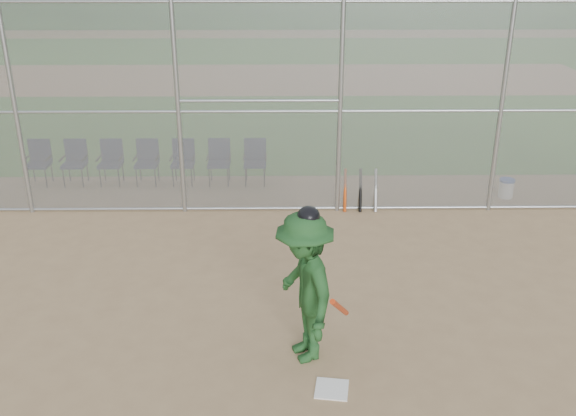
{
  "coord_description": "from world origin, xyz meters",
  "views": [
    {
      "loc": [
        -0.12,
        -6.66,
        4.94
      ],
      "look_at": [
        0.0,
        2.5,
        1.1
      ],
      "focal_mm": 40.0,
      "sensor_mm": 36.0,
      "label": 1
    }
  ],
  "objects_px": {
    "home_plate": "(332,389)",
    "water_cooler": "(506,188)",
    "batter_at_plate": "(304,287)",
    "chair_0": "(38,164)"
  },
  "relations": [
    {
      "from": "home_plate",
      "to": "water_cooler",
      "type": "xyz_separation_m",
      "value": [
        4.07,
        6.13,
        0.19
      ]
    },
    {
      "from": "water_cooler",
      "to": "batter_at_plate",
      "type": "bearing_deg",
      "value": -128.88
    },
    {
      "from": "home_plate",
      "to": "batter_at_plate",
      "type": "distance_m",
      "value": 1.25
    },
    {
      "from": "chair_0",
      "to": "water_cooler",
      "type": "bearing_deg",
      "value": -5.04
    },
    {
      "from": "batter_at_plate",
      "to": "home_plate",
      "type": "bearing_deg",
      "value": -66.16
    },
    {
      "from": "home_plate",
      "to": "chair_0",
      "type": "distance_m",
      "value": 9.13
    },
    {
      "from": "home_plate",
      "to": "chair_0",
      "type": "bearing_deg",
      "value": 129.78
    },
    {
      "from": "batter_at_plate",
      "to": "water_cooler",
      "type": "xyz_separation_m",
      "value": [
        4.38,
        5.44,
        -0.8
      ]
    },
    {
      "from": "batter_at_plate",
      "to": "chair_0",
      "type": "relative_size",
      "value": 2.15
    },
    {
      "from": "batter_at_plate",
      "to": "water_cooler",
      "type": "height_order",
      "value": "batter_at_plate"
    }
  ]
}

